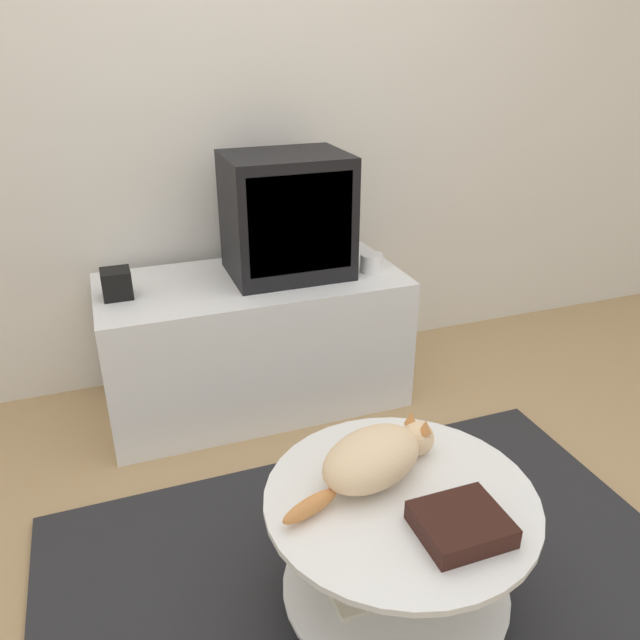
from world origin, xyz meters
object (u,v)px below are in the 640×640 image
(tv, at_px, (287,215))
(cat, at_px, (375,457))
(dvd_box, at_px, (461,524))
(speaker, at_px, (117,284))

(tv, distance_m, cat, 1.23)
(tv, height_order, dvd_box, tv)
(speaker, bearing_deg, dvd_box, -64.20)
(dvd_box, xyz_separation_m, cat, (-0.11, 0.26, 0.04))
(speaker, relative_size, dvd_box, 0.53)
(speaker, distance_m, dvd_box, 1.58)
(speaker, height_order, dvd_box, speaker)
(speaker, relative_size, cat, 0.22)
(dvd_box, distance_m, cat, 0.28)
(tv, relative_size, speaker, 4.51)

